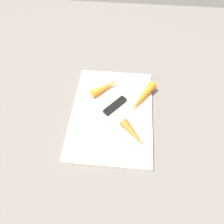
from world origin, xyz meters
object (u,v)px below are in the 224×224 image
at_px(knife, 112,108).
at_px(carrot_medium, 106,87).
at_px(carrot_shortest, 133,134).
at_px(carrot_longest, 142,98).
at_px(cutting_board, 112,113).

xyz_separation_m(knife, carrot_medium, (0.08, 0.03, 0.01)).
bearing_deg(carrot_shortest, carrot_longest, 129.37).
bearing_deg(carrot_shortest, cutting_board, -179.90).
height_order(knife, carrot_longest, carrot_longest).
height_order(cutting_board, carrot_shortest, carrot_shortest).
bearing_deg(carrot_shortest, carrot_medium, 169.33).
bearing_deg(carrot_medium, cutting_board, -110.73).
relative_size(knife, carrot_shortest, 1.63).
relative_size(cutting_board, knife, 2.19).
distance_m(knife, carrot_longest, 0.11).
xyz_separation_m(knife, carrot_longest, (0.04, -0.09, 0.01)).
distance_m(cutting_board, carrot_medium, 0.10).
height_order(carrot_medium, carrot_shortest, same).
bearing_deg(carrot_medium, carrot_shortest, -98.84).
relative_size(knife, carrot_longest, 1.15).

